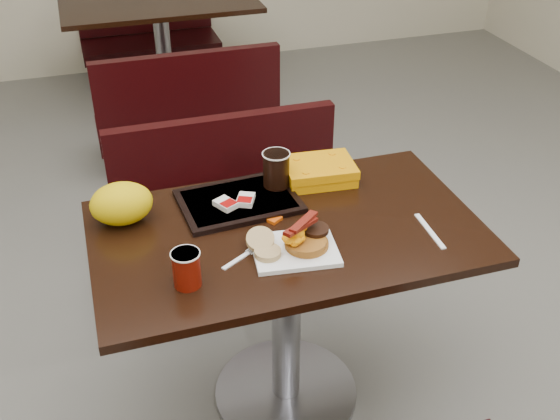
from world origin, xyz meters
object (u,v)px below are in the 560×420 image
object	(u,v)px
bench_near_n	(236,214)
hashbrown_sleeve_right	(246,200)
bench_far_s	(184,103)
knife	(430,231)
clamshell	(319,171)
pancake_stack	(307,242)
platter	(295,250)
hashbrown_sleeve_left	(226,204)
paper_bag	(121,204)
table_near	(286,319)
coffee_cup_far	(276,169)
fork	(236,261)
tray	(239,201)
table_far	(164,59)
coffee_cup_near	(187,269)
bench_far_n	(149,28)

from	to	relation	value
bench_near_n	hashbrown_sleeve_right	distance (m)	0.69
bench_far_s	knife	distance (m)	2.12
bench_near_n	clamshell	bearing A→B (deg)	-66.13
pancake_stack	platter	bearing A→B (deg)	-179.43
platter	knife	world-z (taller)	platter
hashbrown_sleeve_left	paper_bag	bearing A→B (deg)	145.14
table_near	pancake_stack	bearing A→B (deg)	-79.96
bench_far_s	coffee_cup_far	size ratio (longest dim) A/B	8.28
fork	tray	world-z (taller)	tray
table_near	bench_far_s	size ratio (longest dim) A/B	1.20
platter	pancake_stack	distance (m)	0.04
tray	coffee_cup_far	distance (m)	0.17
coffee_cup_far	table_far	bearing A→B (deg)	90.90
table_near	coffee_cup_far	world-z (taller)	coffee_cup_far
coffee_cup_far	clamshell	xyz separation A→B (m)	(0.16, 0.02, -0.05)
tray	hashbrown_sleeve_right	xyz separation A→B (m)	(0.02, -0.03, 0.02)
bench_far_s	clamshell	distance (m)	1.71
coffee_cup_near	hashbrown_sleeve_right	bearing A→B (deg)	52.72
bench_far_s	paper_bag	distance (m)	1.83
bench_far_n	paper_bag	world-z (taller)	paper_bag
pancake_stack	coffee_cup_far	bearing A→B (deg)	87.49
bench_far_n	tray	distance (m)	3.14
table_far	tray	bearing A→B (deg)	-92.52
tray	coffee_cup_far	bearing A→B (deg)	14.54
platter	coffee_cup_near	size ratio (longest dim) A/B	2.29
table_far	platter	size ratio (longest dim) A/B	4.88
pancake_stack	hashbrown_sleeve_left	size ratio (longest dim) A/B	1.84
pancake_stack	coffee_cup_far	xyz separation A→B (m)	(0.02, 0.35, 0.05)
coffee_cup_near	knife	bearing A→B (deg)	2.16
platter	knife	size ratio (longest dim) A/B	1.29
pancake_stack	coffee_cup_near	size ratio (longest dim) A/B	1.21
bench_near_n	tray	xyz separation A→B (m)	(-0.11, -0.51, 0.40)
coffee_cup_far	paper_bag	distance (m)	0.52
bench_near_n	table_far	xyz separation A→B (m)	(0.00, 1.90, 0.02)
hashbrown_sleeve_right	coffee_cup_far	bearing A→B (deg)	56.19
bench_far_s	hashbrown_sleeve_left	bearing A→B (deg)	-95.14
knife	coffee_cup_far	size ratio (longest dim) A/B	1.58
platter	hashbrown_sleeve_left	size ratio (longest dim) A/B	3.49
bench_far_n	hashbrown_sleeve_right	bearing A→B (deg)	-91.63
table_far	bench_far_n	bearing A→B (deg)	90.00
bench_far_n	coffee_cup_near	xyz separation A→B (m)	(-0.34, -3.47, 0.44)
coffee_cup_near	fork	bearing A→B (deg)	21.89
fork	knife	world-z (taller)	same
bench_far_s	hashbrown_sleeve_right	xyz separation A→B (m)	(-0.09, -1.74, 0.42)
bench_near_n	tray	bearing A→B (deg)	-101.66
bench_near_n	paper_bag	world-z (taller)	paper_bag
table_far	hashbrown_sleeve_right	size ratio (longest dim) A/B	17.03
hashbrown_sleeve_left	hashbrown_sleeve_right	world-z (taller)	same
hashbrown_sleeve_right	paper_bag	size ratio (longest dim) A/B	0.36
pancake_stack	tray	xyz separation A→B (m)	(-0.13, 0.31, -0.02)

